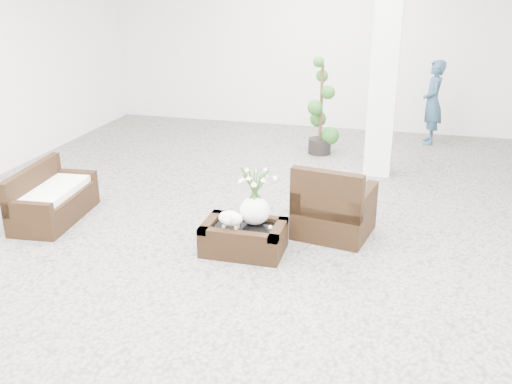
% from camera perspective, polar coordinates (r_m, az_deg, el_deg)
% --- Properties ---
extents(ground, '(11.00, 11.00, 0.00)m').
position_cam_1_polar(ground, '(6.87, 0.21, -4.55)').
color(ground, gray).
rests_on(ground, ground).
extents(column, '(0.40, 0.40, 3.50)m').
position_cam_1_polar(column, '(8.90, 12.67, 12.59)').
color(column, white).
rests_on(column, ground).
extents(coffee_table, '(0.90, 0.60, 0.31)m').
position_cam_1_polar(coffee_table, '(6.48, -1.21, -4.66)').
color(coffee_table, black).
rests_on(coffee_table, ground).
extents(sheep_figurine, '(0.28, 0.23, 0.21)m').
position_cam_1_polar(sheep_figurine, '(6.32, -2.53, -2.77)').
color(sheep_figurine, white).
rests_on(sheep_figurine, coffee_table).
extents(planter_narcissus, '(0.44, 0.44, 0.80)m').
position_cam_1_polar(planter_narcissus, '(6.33, -0.13, 0.17)').
color(planter_narcissus, white).
rests_on(planter_narcissus, coffee_table).
extents(tealight, '(0.04, 0.04, 0.03)m').
position_cam_1_polar(tealight, '(6.36, 1.43, -3.49)').
color(tealight, white).
rests_on(tealight, coffee_table).
extents(armchair, '(0.97, 0.94, 0.89)m').
position_cam_1_polar(armchair, '(6.88, 7.82, -0.68)').
color(armchair, black).
rests_on(armchair, ground).
extents(loveseat, '(0.73, 1.34, 0.69)m').
position_cam_1_polar(loveseat, '(7.69, -19.47, -0.20)').
color(loveseat, black).
rests_on(loveseat, ground).
extents(topiary, '(0.44, 0.44, 1.64)m').
position_cam_1_polar(topiary, '(9.96, 6.47, 8.35)').
color(topiary, '#214E19').
rests_on(topiary, ground).
extents(shopper, '(0.40, 0.58, 1.52)m').
position_cam_1_polar(shopper, '(11.04, 17.10, 8.48)').
color(shopper, navy).
rests_on(shopper, ground).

